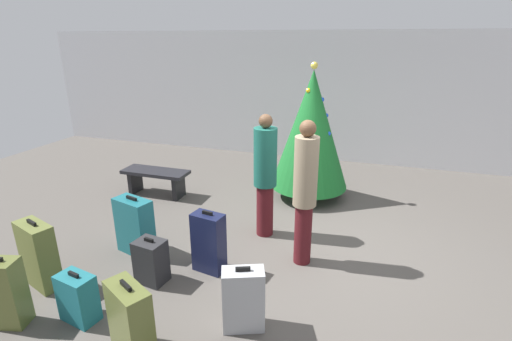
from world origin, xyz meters
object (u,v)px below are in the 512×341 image
Objects in this scene: traveller_0 at (305,190)px; suitcase_3 at (131,322)px; waiting_bench at (156,177)px; suitcase_4 at (39,255)px; suitcase_5 at (135,226)px; suitcase_1 at (151,261)px; suitcase_0 at (78,298)px; suitcase_2 at (5,293)px; suitcase_7 at (243,299)px; suitcase_6 at (209,243)px; holiday_tree at (311,130)px; traveller_1 at (265,173)px.

suitcase_3 is (-1.16, -1.99, -0.63)m from traveller_0.
waiting_bench is 2.77m from suitcase_4.
suitcase_5 reaches higher than suitcase_3.
suitcase_0 is at bearing -113.52° from suitcase_1.
suitcase_0 is at bearing 23.07° from suitcase_2.
suitcase_4 is at bearing -153.18° from traveller_0.
suitcase_2 is at bearing -142.05° from traveller_0.
suitcase_4 reaches higher than suitcase_3.
suitcase_7 is at bearing -45.26° from waiting_bench.
waiting_bench is 2.19× the size of suitcase_0.
suitcase_6 is (1.53, 1.48, 0.02)m from suitcase_2.
suitcase_5 reaches higher than suitcase_1.
suitcase_7 is (1.64, 0.41, 0.07)m from suitcase_0.
traveller_0 is (0.31, -2.13, -0.25)m from holiday_tree.
suitcase_4 reaches higher than suitcase_0.
suitcase_4 reaches higher than suitcase_7.
suitcase_7 is (1.30, -0.38, 0.06)m from suitcase_1.
suitcase_2 is at bearing -126.65° from traveller_1.
suitcase_6 is at bearing -44.39° from waiting_bench.
suitcase_6 is (-0.39, -1.10, -0.57)m from traveller_1.
suitcase_3 reaches higher than suitcase_7.
suitcase_5 is (-1.51, -1.01, -0.57)m from traveller_1.
traveller_1 is at bearing 33.85° from suitcase_5.
suitcase_6 is at bearing -109.68° from traveller_1.
waiting_bench is at bearing 118.86° from suitcase_3.
suitcase_0 is at bearing -126.55° from suitcase_6.
suitcase_6 reaches higher than suitcase_3.
suitcase_1 is 0.71× the size of suitcase_6.
suitcase_1 is at bearing -41.99° from suitcase_5.
traveller_0 is 2.02m from suitcase_1.
traveller_0 is 1.34m from suitcase_6.
traveller_1 is (-0.36, -1.57, -0.30)m from holiday_tree.
suitcase_0 is 0.72× the size of suitcase_3.
waiting_bench is 1.51× the size of suitcase_5.
suitcase_6 is (-0.75, -2.67, -0.87)m from holiday_tree.
suitcase_5 is at bearing 154.42° from suitcase_7.
suitcase_5 is at bearing 75.37° from suitcase_2.
suitcase_0 is (-1.29, -2.31, -0.69)m from traveller_1.
suitcase_3 is at bearing -16.03° from suitcase_0.
suitcase_3 is (-0.84, -4.12, -0.88)m from holiday_tree.
traveller_0 is at bearing -39.74° from traveller_1.
waiting_bench is 2.53m from traveller_1.
suitcase_3 is 0.97× the size of suitcase_6.
suitcase_1 is 1.13m from suitcase_3.
traveller_1 is 1.30m from suitcase_6.
suitcase_3 reaches higher than suitcase_2.
traveller_0 is 3.34m from suitcase_2.
traveller_0 is at bearing 37.95° from suitcase_2.
suitcase_4 is 1.03× the size of suitcase_5.
suitcase_1 is at bearing 114.33° from suitcase_3.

